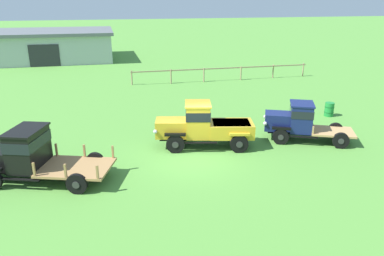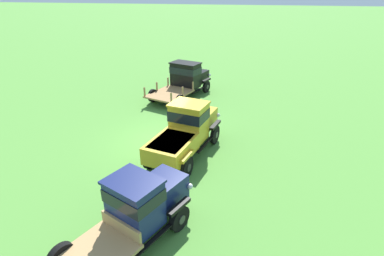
# 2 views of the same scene
# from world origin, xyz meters

# --- Properties ---
(ground_plane) EXTENTS (240.00, 240.00, 0.00)m
(ground_plane) POSITION_xyz_m (0.00, 0.00, 0.00)
(ground_plane) COLOR #518E38
(farm_shed) EXTENTS (21.50, 10.65, 3.52)m
(farm_shed) POSITION_xyz_m (-13.14, 33.06, 1.78)
(farm_shed) COLOR #B2B7BC
(farm_shed) RESTS_ON ground
(paddock_fence) EXTENTS (16.72, 0.44, 1.27)m
(paddock_fence) POSITION_xyz_m (6.81, 16.48, 0.92)
(paddock_fence) COLOR #997F60
(paddock_fence) RESTS_ON ground
(vintage_truck_foreground_near) EXTENTS (5.88, 3.71, 2.24)m
(vintage_truck_foreground_near) POSITION_xyz_m (-7.19, -0.44, 1.14)
(vintage_truck_foreground_near) COLOR black
(vintage_truck_foreground_near) RESTS_ON ground
(vintage_truck_second_in_line) EXTENTS (5.21, 2.77, 2.32)m
(vintage_truck_second_in_line) POSITION_xyz_m (0.88, 1.37, 1.16)
(vintage_truck_second_in_line) COLOR black
(vintage_truck_second_in_line) RESTS_ON ground
(vintage_truck_midrow_center) EXTENTS (4.87, 3.31, 2.07)m
(vintage_truck_midrow_center) POSITION_xyz_m (6.04, 1.08, 1.07)
(vintage_truck_midrow_center) COLOR black
(vintage_truck_midrow_center) RESTS_ON ground
(oil_drum_beside_row) EXTENTS (0.61, 0.61, 0.89)m
(oil_drum_beside_row) POSITION_xyz_m (10.17, 4.51, 0.45)
(oil_drum_beside_row) COLOR #1E7F33
(oil_drum_beside_row) RESTS_ON ground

